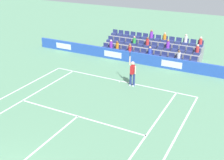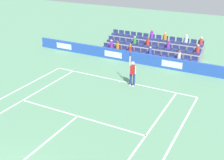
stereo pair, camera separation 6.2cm
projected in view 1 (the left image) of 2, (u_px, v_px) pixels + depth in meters
The scene contains 11 objects.
line_baseline at pixel (120, 81), 20.59m from camera, with size 10.97×0.10×0.01m, color white.
line_service at pixel (78, 116), 16.14m from camera, with size 8.23×0.10×0.01m, color white.
line_centre_service at pixel (40, 147), 13.54m from camera, with size 0.10×6.40×0.01m, color white.
line_singles_sideline_left at pixel (17, 103), 17.50m from camera, with size 0.10×11.89×0.01m, color white.
line_singles_sideline_right at pixel (143, 141), 14.03m from camera, with size 0.10×11.89×0.01m, color white.
line_doubles_sideline_left at pixel (1, 99), 18.08m from camera, with size 0.10×11.89×0.01m, color white.
line_doubles_sideline_right at pixel (170, 149), 13.45m from camera, with size 0.10×11.89×0.01m, color white.
line_centre_mark at pixel (120, 81), 20.51m from camera, with size 0.10×0.20×0.01m, color white.
sponsor_barrier at pixel (141, 59), 23.60m from camera, with size 20.79×0.22×0.91m.
tennis_player at pixel (132, 72), 19.48m from camera, with size 0.53×0.36×2.85m.
stadium_stand at pixel (151, 50), 25.42m from camera, with size 8.68×2.85×2.20m.
Camera 1 is at (-8.15, 5.06, 8.40)m, focal length 45.90 mm.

